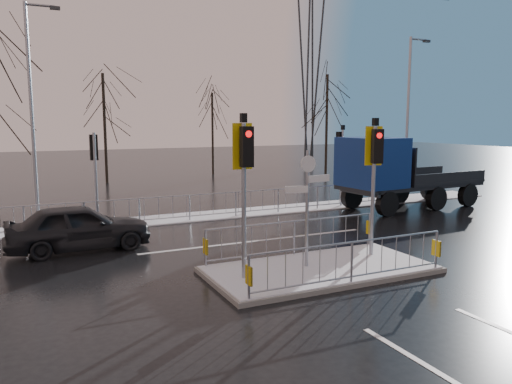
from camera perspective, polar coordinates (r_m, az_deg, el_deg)
name	(u,v)px	position (r m, az deg, el deg)	size (l,w,h in m)	color
ground	(320,272)	(13.49, 7.29, -9.04)	(120.00, 120.00, 0.00)	black
snow_verge	(208,216)	(21.02, -5.48, -2.71)	(30.00, 2.00, 0.04)	white
lane_markings	(327,275)	(13.22, 8.08, -9.40)	(8.00, 11.38, 0.01)	silver
traffic_island	(319,258)	(13.38, 7.26, -7.44)	(6.00, 3.04, 4.15)	slate
far_kerb_fixtures	(219,193)	(20.48, -4.26, -0.15)	(18.00, 0.65, 3.83)	#91959E
car_far_lane	(79,227)	(16.29, -19.56, -3.81)	(1.72, 4.28, 1.46)	black
flatbed_truck	(388,172)	(22.90, 14.89, 2.27)	(7.17, 3.05, 3.25)	black
tree_far_a	(104,107)	(33.20, -16.98, 9.30)	(3.75, 3.75, 7.08)	black
tree_far_b	(212,118)	(37.17, -5.01, 8.47)	(3.25, 3.25, 6.14)	black
tree_far_c	(327,105)	(38.14, 8.12, 9.87)	(4.00, 4.00, 7.55)	black
street_lamp_right	(409,112)	(26.12, 17.08, 8.74)	(1.25, 0.18, 8.00)	#91959E
street_lamp_left	(33,106)	(20.32, -24.10, 8.93)	(1.25, 0.18, 8.20)	#91959E
pylon_wires	(300,43)	(47.82, 5.06, 16.65)	(70.00, 2.38, 19.97)	#2D3033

